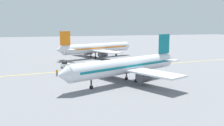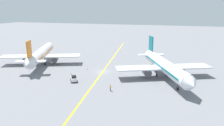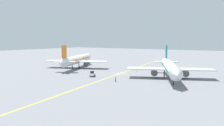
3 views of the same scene
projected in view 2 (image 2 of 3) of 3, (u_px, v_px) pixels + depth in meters
The scene contains 9 objects.
ground_plane at pixel (103, 72), 70.24m from camera, with size 400.00×400.00×0.00m, color slate.
apron_yellow_centreline at pixel (103, 72), 70.24m from camera, with size 0.40×120.00×0.01m, color yellow.
airplane_at_gate at pixel (41, 54), 79.27m from camera, with size 27.94×34.09×10.60m.
airplane_adjacent_stand at pixel (164, 66), 63.45m from camera, with size 27.66×33.60×10.60m.
baggage_tug_white at pixel (74, 79), 60.78m from camera, with size 2.87×3.34×2.11m.
ground_crew_worker at pixel (110, 87), 53.96m from camera, with size 0.28×0.57×1.68m.
traffic_cone_near_nose at pixel (87, 69), 72.59m from camera, with size 0.32×0.32×0.55m, color orange.
traffic_cone_mid_apron at pixel (71, 74), 67.59m from camera, with size 0.32×0.32×0.55m, color orange.
traffic_cone_by_wingtip at pixel (118, 66), 76.41m from camera, with size 0.32×0.32×0.55m, color orange.
Camera 2 is at (22.70, -63.50, 20.07)m, focal length 35.00 mm.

